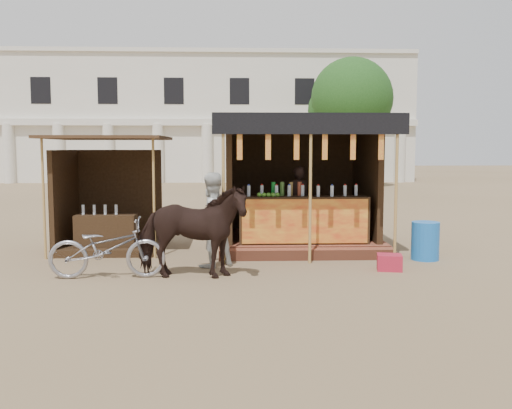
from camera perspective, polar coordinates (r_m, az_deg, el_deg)
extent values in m
plane|color=#846B4C|center=(9.13, 0.41, -7.89)|extent=(120.00, 120.00, 0.00)
cube|color=brown|center=(12.61, 4.20, -3.61)|extent=(3.40, 2.80, 0.22)
cube|color=brown|center=(11.10, 5.11, -4.94)|extent=(3.40, 0.35, 0.20)
cube|color=#352213|center=(11.59, 4.75, -1.51)|extent=(2.60, 0.55, 0.95)
cube|color=red|center=(11.31, 4.93, -1.69)|extent=(2.50, 0.02, 0.88)
cube|color=#352213|center=(13.70, 3.65, 2.86)|extent=(3.00, 0.12, 2.50)
cube|color=#352213|center=(12.38, -2.67, 2.56)|extent=(0.12, 2.50, 2.50)
cube|color=#352213|center=(12.72, 10.98, 2.55)|extent=(0.12, 2.50, 2.50)
cube|color=black|center=(12.26, 4.40, 8.51)|extent=(3.60, 3.60, 0.06)
cube|color=black|center=(10.49, 5.54, 7.99)|extent=(3.60, 0.06, 0.36)
cylinder|color=tan|center=(10.44, -3.28, 1.46)|extent=(0.06, 0.06, 2.75)
cylinder|color=tan|center=(10.54, 5.45, 1.48)|extent=(0.06, 0.06, 2.75)
cylinder|color=tan|center=(10.87, 13.84, 1.47)|extent=(0.06, 0.06, 2.75)
cube|color=red|center=(10.41, -1.65, 6.00)|extent=(0.10, 0.02, 0.55)
cube|color=red|center=(10.43, 1.23, 6.00)|extent=(0.10, 0.02, 0.55)
cube|color=red|center=(10.48, 4.08, 5.99)|extent=(0.10, 0.02, 0.55)
cube|color=red|center=(10.55, 6.90, 5.96)|extent=(0.10, 0.02, 0.55)
cube|color=red|center=(10.65, 9.68, 5.91)|extent=(0.10, 0.02, 0.55)
cube|color=red|center=(10.76, 12.40, 5.86)|extent=(0.10, 0.02, 0.55)
imported|color=black|center=(12.60, 4.21, 0.38)|extent=(0.60, 0.44, 1.52)
cube|color=#352213|center=(12.51, -14.21, -4.01)|extent=(2.00, 2.00, 0.15)
cube|color=#352213|center=(13.31, -13.47, 0.82)|extent=(1.90, 0.10, 2.10)
cube|color=#352213|center=(12.62, -18.54, 0.42)|extent=(0.10, 1.90, 2.10)
cube|color=#472D19|center=(12.24, -14.57, 6.47)|extent=(2.40, 2.40, 0.06)
cylinder|color=tan|center=(11.63, -20.47, 0.55)|extent=(0.05, 0.05, 2.35)
cylinder|color=tan|center=(11.16, -10.17, 0.62)|extent=(0.05, 0.05, 2.35)
cube|color=#352213|center=(11.97, -14.74, -2.87)|extent=(1.20, 0.50, 0.80)
imported|color=black|center=(9.38, -6.46, -2.72)|extent=(1.88, 0.94, 1.55)
imported|color=gray|center=(9.71, -14.67, -4.25)|extent=(1.92, 0.75, 1.00)
imported|color=silver|center=(10.27, -4.53, -1.54)|extent=(1.05, 0.99, 1.71)
cylinder|color=blue|center=(11.42, 16.56, -3.50)|extent=(0.60, 0.60, 0.73)
cube|color=#A61B30|center=(10.32, 13.21, -5.65)|extent=(0.49, 0.44, 0.28)
cube|color=#166526|center=(11.86, 8.99, -3.82)|extent=(0.71, 0.57, 0.40)
cube|color=white|center=(11.82, 9.00, -2.72)|extent=(0.73, 0.59, 0.06)
cube|color=silver|center=(38.94, -4.70, 8.39)|extent=(26.00, 7.00, 8.00)
cube|color=silver|center=(35.33, -4.93, 8.18)|extent=(26.00, 0.50, 0.40)
cube|color=silver|center=(35.89, -4.99, 15.13)|extent=(26.00, 0.30, 0.25)
cylinder|color=silver|center=(37.79, -23.47, 4.69)|extent=(0.70, 0.70, 3.60)
cylinder|color=silver|center=(36.82, -19.09, 4.84)|extent=(0.70, 0.70, 3.60)
cylinder|color=silver|center=(36.07, -14.51, 4.95)|extent=(0.70, 0.70, 3.60)
cylinder|color=silver|center=(35.56, -9.76, 5.05)|extent=(0.70, 0.70, 3.60)
cylinder|color=silver|center=(35.30, -4.91, 5.10)|extent=(0.70, 0.70, 3.60)
cylinder|color=silver|center=(35.29, -0.02, 5.12)|extent=(0.70, 0.70, 3.60)
cylinder|color=silver|center=(35.54, 4.84, 5.11)|extent=(0.70, 0.70, 3.60)
cylinder|color=silver|center=(36.04, 9.60, 5.06)|extent=(0.70, 0.70, 3.60)
cylinder|color=silver|center=(36.77, 14.19, 4.97)|extent=(0.70, 0.70, 3.60)
cylinder|color=#382314|center=(31.53, 9.47, 5.34)|extent=(0.50, 0.50, 4.00)
sphere|color=#26551D|center=(31.64, 9.56, 10.42)|extent=(4.40, 4.40, 4.40)
sphere|color=#26551D|center=(32.03, 7.90, 9.31)|extent=(2.99, 2.99, 2.99)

